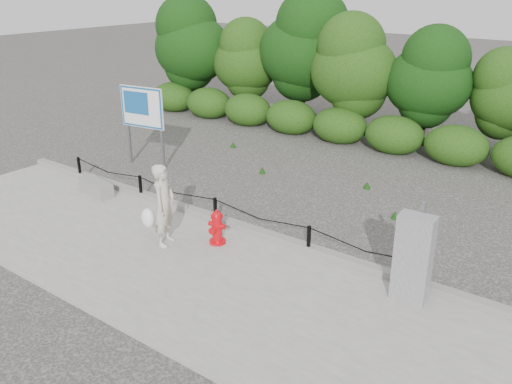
{
  "coord_description": "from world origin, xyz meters",
  "views": [
    {
      "loc": [
        7.5,
        -8.58,
        5.36
      ],
      "look_at": [
        1.01,
        0.2,
        1.0
      ],
      "focal_mm": 38.0,
      "sensor_mm": 36.0,
      "label": 1
    }
  ],
  "objects_px": {
    "fire_hydrant": "(217,227)",
    "pedestrian": "(163,206)",
    "utility_cabinet": "(413,258)",
    "advertising_sign": "(142,111)",
    "concrete_block": "(96,187)"
  },
  "relations": [
    {
      "from": "fire_hydrant",
      "to": "pedestrian",
      "type": "relative_size",
      "value": 0.43
    },
    {
      "from": "concrete_block",
      "to": "utility_cabinet",
      "type": "bearing_deg",
      "value": 0.71
    },
    {
      "from": "pedestrian",
      "to": "advertising_sign",
      "type": "bearing_deg",
      "value": 31.17
    },
    {
      "from": "fire_hydrant",
      "to": "concrete_block",
      "type": "xyz_separation_m",
      "value": [
        -4.35,
        0.27,
        -0.18
      ]
    },
    {
      "from": "advertising_sign",
      "to": "utility_cabinet",
      "type": "bearing_deg",
      "value": -22.33
    },
    {
      "from": "fire_hydrant",
      "to": "pedestrian",
      "type": "xyz_separation_m",
      "value": [
        -0.88,
        -0.66,
        0.5
      ]
    },
    {
      "from": "fire_hydrant",
      "to": "advertising_sign",
      "type": "relative_size",
      "value": 0.32
    },
    {
      "from": "fire_hydrant",
      "to": "advertising_sign",
      "type": "height_order",
      "value": "advertising_sign"
    },
    {
      "from": "concrete_block",
      "to": "pedestrian",
      "type": "bearing_deg",
      "value": -15.09
    },
    {
      "from": "pedestrian",
      "to": "concrete_block",
      "type": "bearing_deg",
      "value": 54.72
    },
    {
      "from": "pedestrian",
      "to": "utility_cabinet",
      "type": "distance_m",
      "value": 5.08
    },
    {
      "from": "utility_cabinet",
      "to": "advertising_sign",
      "type": "distance_m",
      "value": 9.58
    },
    {
      "from": "fire_hydrant",
      "to": "pedestrian",
      "type": "distance_m",
      "value": 1.21
    },
    {
      "from": "pedestrian",
      "to": "utility_cabinet",
      "type": "bearing_deg",
      "value": -98.39
    },
    {
      "from": "concrete_block",
      "to": "advertising_sign",
      "type": "bearing_deg",
      "value": 107.95
    }
  ]
}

